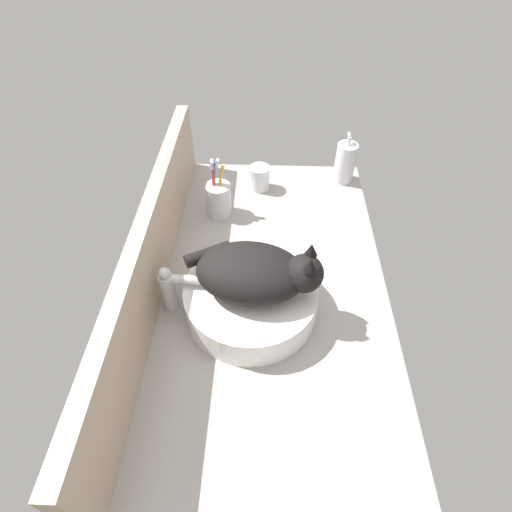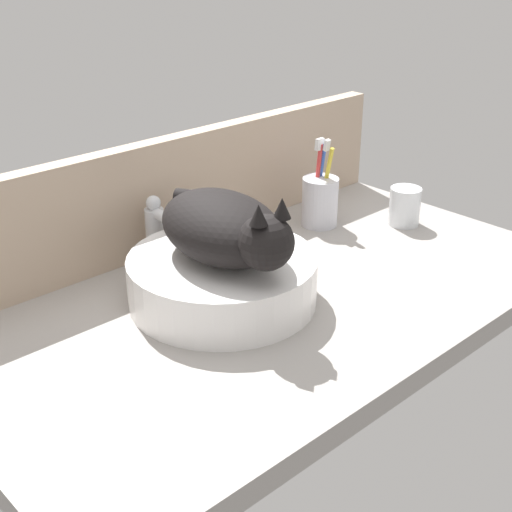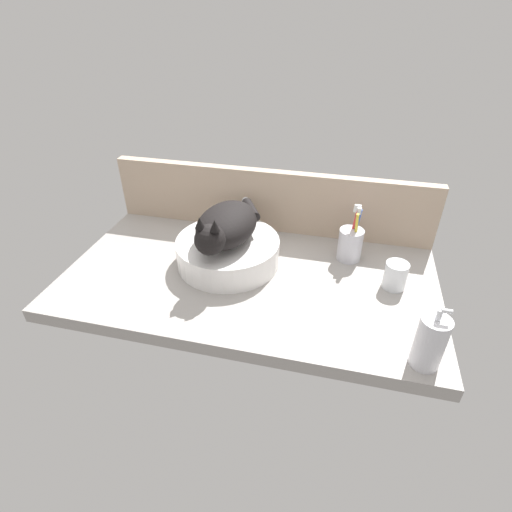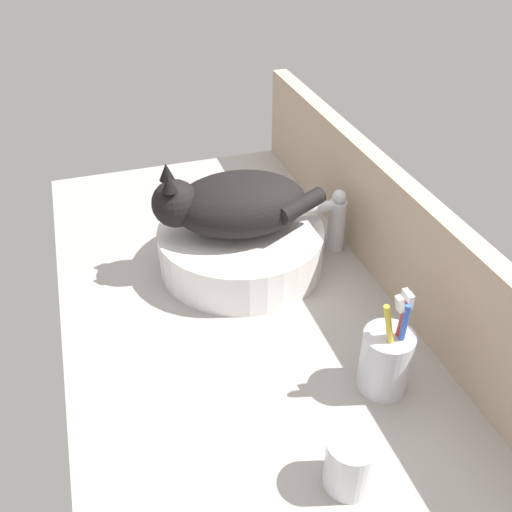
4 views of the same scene
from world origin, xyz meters
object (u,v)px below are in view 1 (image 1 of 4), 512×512
faucet (172,287)px  toothbrush_cup (219,199)px  cat (257,272)px  soap_dispenser (345,163)px  water_glass (260,179)px  sink_basin (251,299)px

faucet → toothbrush_cup: (36.45, -7.36, -1.73)cm
cat → toothbrush_cup: 40.16cm
soap_dispenser → toothbrush_cup: bearing=115.2°
faucet → toothbrush_cup: size_ratio=0.73×
cat → soap_dispenser: size_ratio=1.90×
toothbrush_cup → soap_dispenser: bearing=-64.8°
faucet → soap_dispenser: 73.28cm
faucet → toothbrush_cup: toothbrush_cup is taller
toothbrush_cup → faucet: bearing=168.6°
soap_dispenser → water_glass: 29.07cm
soap_dispenser → water_glass: soap_dispenser is taller
sink_basin → soap_dispenser: size_ratio=1.91×
sink_basin → cat: cat is taller
cat → water_glass: bearing=0.8°
cat → water_glass: size_ratio=3.93×
water_glass → cat: bearing=-179.2°
soap_dispenser → sink_basin: bearing=152.7°
sink_basin → cat: bearing=-92.4°
cat → toothbrush_cup: bearing=19.2°
faucet → sink_basin: bearing=-91.7°
soap_dispenser → water_glass: bearing=101.2°
sink_basin → soap_dispenser: soap_dispenser is taller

